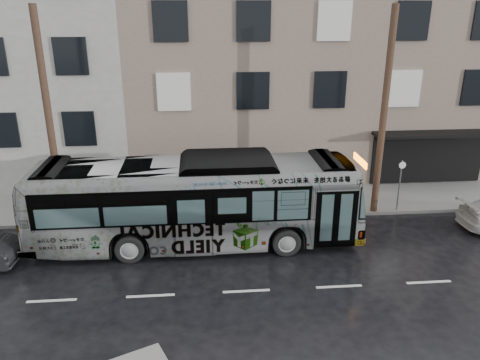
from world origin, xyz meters
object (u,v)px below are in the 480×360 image
(utility_pole_rear, at_px, (49,121))
(utility_pole_front, at_px, (384,115))
(bus, at_px, (196,202))
(sign_post, at_px, (399,186))

(utility_pole_rear, bearing_deg, utility_pole_front, 0.00)
(utility_pole_front, relative_size, bus, 0.70)
(utility_pole_rear, distance_m, sign_post, 15.46)
(utility_pole_rear, bearing_deg, bus, -20.32)
(utility_pole_rear, relative_size, sign_post, 3.75)
(utility_pole_front, xyz_separation_m, bus, (-8.15, -2.17, -2.85))
(sign_post, bearing_deg, utility_pole_front, 180.00)
(sign_post, xyz_separation_m, bus, (-9.25, -2.17, 0.45))
(bus, bearing_deg, utility_pole_front, -75.25)
(utility_pole_rear, xyz_separation_m, sign_post, (15.10, 0.00, -3.30))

